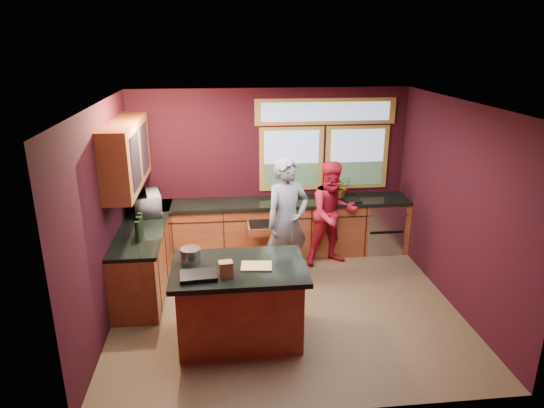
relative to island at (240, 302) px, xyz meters
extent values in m
plane|color=brown|center=(0.64, 0.65, -0.48)|extent=(4.50, 4.50, 0.00)
cube|color=black|center=(0.64, 2.65, 0.87)|extent=(4.50, 0.02, 2.70)
cube|color=black|center=(0.64, -1.35, 0.87)|extent=(4.50, 0.02, 2.70)
cube|color=black|center=(-1.61, 0.65, 0.87)|extent=(0.02, 4.00, 2.70)
cube|color=black|center=(2.89, 0.65, 0.87)|extent=(0.02, 4.00, 2.70)
cube|color=silver|center=(0.64, 0.65, 2.22)|extent=(4.50, 4.00, 0.02)
cube|color=#889CBC|center=(0.99, 2.64, 1.07)|extent=(1.06, 0.02, 1.06)
cube|color=#889CBC|center=(2.09, 2.64, 1.07)|extent=(1.06, 0.02, 1.06)
cube|color=olive|center=(1.54, 2.64, 1.84)|extent=(2.30, 0.02, 0.42)
cube|color=maroon|center=(-1.43, 1.50, 1.47)|extent=(0.36, 1.80, 0.90)
cube|color=maroon|center=(0.64, 2.35, -0.04)|extent=(4.50, 0.60, 0.88)
cube|color=black|center=(0.64, 2.34, 0.43)|extent=(4.50, 0.64, 0.05)
cube|color=#B7B7BC|center=(2.49, 2.33, -0.05)|extent=(0.60, 0.58, 0.85)
cube|color=black|center=(1.74, 2.31, 0.43)|extent=(0.66, 0.46, 0.05)
cube|color=maroon|center=(-1.31, 1.50, -0.04)|extent=(0.60, 2.30, 0.88)
cube|color=black|center=(-1.30, 1.50, 0.43)|extent=(0.64, 2.30, 0.05)
cube|color=maroon|center=(0.00, 0.00, -0.04)|extent=(1.40, 0.90, 0.88)
cube|color=black|center=(0.00, 0.00, 0.44)|extent=(1.55, 1.05, 0.06)
imported|color=slate|center=(0.75, 1.36, 0.46)|extent=(0.81, 0.68, 1.88)
imported|color=#A71324|center=(1.54, 1.90, 0.36)|extent=(0.93, 0.79, 1.67)
imported|color=#999999|center=(-1.28, 1.98, 0.61)|extent=(0.50, 0.64, 0.32)
imported|color=#999999|center=(1.78, 2.40, 0.64)|extent=(0.34, 0.29, 0.38)
cylinder|color=white|center=(1.00, 2.35, 0.59)|extent=(0.12, 0.12, 0.28)
cube|color=tan|center=(0.20, -0.05, 0.48)|extent=(0.37, 0.28, 0.02)
cylinder|color=#B5B5BA|center=(-0.55, 0.15, 0.56)|extent=(0.24, 0.24, 0.18)
cube|color=brown|center=(-0.15, -0.25, 0.56)|extent=(0.16, 0.14, 0.18)
cube|color=black|center=(-0.45, -0.25, 0.49)|extent=(0.42, 0.31, 0.05)
camera|label=1|loc=(-0.16, -5.06, 2.94)|focal=32.00mm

